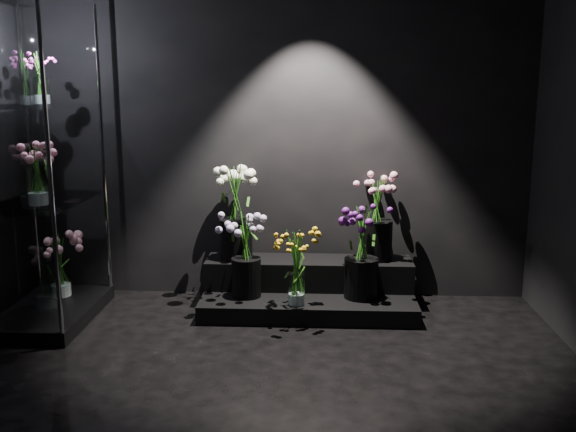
{
  "coord_description": "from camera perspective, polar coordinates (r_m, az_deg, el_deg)",
  "views": [
    {
      "loc": [
        0.32,
        -3.12,
        1.73
      ],
      "look_at": [
        0.11,
        1.2,
        0.83
      ],
      "focal_mm": 40.0,
      "sensor_mm": 36.0,
      "label": 1
    }
  ],
  "objects": [
    {
      "name": "bouquet_case_pink",
      "position": [
        4.73,
        -21.47,
        3.62
      ],
      "size": [
        0.29,
        0.29,
        0.43
      ],
      "rotation": [
        0.0,
        0.0,
        0.05
      ],
      "color": "white",
      "rests_on": "display_case"
    },
    {
      "name": "floor",
      "position": [
        3.58,
        -2.83,
        -17.12
      ],
      "size": [
        4.0,
        4.0,
        0.0
      ],
      "primitive_type": "plane",
      "color": "black",
      "rests_on": "ground"
    },
    {
      "name": "display_riser",
      "position": [
        5.05,
        1.84,
        -6.46
      ],
      "size": [
        1.62,
        0.72,
        0.36
      ],
      "color": "black",
      "rests_on": "floor"
    },
    {
      "name": "bouquet_orange_bells",
      "position": [
        4.65,
        0.76,
        -4.44
      ],
      "size": [
        0.33,
        0.33,
        0.57
      ],
      "rotation": [
        0.0,
        0.0,
        -0.29
      ],
      "color": "white",
      "rests_on": "display_riser"
    },
    {
      "name": "bouquet_purple",
      "position": [
        4.82,
        6.58,
        -3.01
      ],
      "size": [
        0.37,
        0.37,
        0.69
      ],
      "rotation": [
        0.0,
        0.0,
        0.18
      ],
      "color": "black",
      "rests_on": "display_riser"
    },
    {
      "name": "bouquet_pink_roses",
      "position": [
        5.04,
        7.9,
        0.16
      ],
      "size": [
        0.4,
        0.4,
        0.65
      ],
      "rotation": [
        0.0,
        0.0,
        0.2
      ],
      "color": "black",
      "rests_on": "display_riser"
    },
    {
      "name": "wall_back",
      "position": [
        5.14,
        -0.79,
        8.11
      ],
      "size": [
        4.0,
        0.0,
        4.0
      ],
      "primitive_type": "plane",
      "rotation": [
        1.57,
        0.0,
        0.0
      ],
      "color": "black",
      "rests_on": "floor"
    },
    {
      "name": "wall_front",
      "position": [
        1.21,
        -12.84,
        -4.24
      ],
      "size": [
        4.0,
        0.0,
        4.0
      ],
      "primitive_type": "plane",
      "rotation": [
        -1.57,
        0.0,
        0.0
      ],
      "color": "black",
      "rests_on": "floor"
    },
    {
      "name": "display_case",
      "position": [
        4.89,
        -21.27,
        4.2
      ],
      "size": [
        0.63,
        1.05,
        2.3
      ],
      "color": "black",
      "rests_on": "floor"
    },
    {
      "name": "bouquet_case_base_pink",
      "position": [
        5.24,
        -19.67,
        -3.96
      ],
      "size": [
        0.38,
        0.38,
        0.5
      ],
      "rotation": [
        0.0,
        0.0,
        -0.15
      ],
      "color": "white",
      "rests_on": "display_case"
    },
    {
      "name": "bouquet_cream_roses",
      "position": [
        5.01,
        -4.69,
        0.97
      ],
      "size": [
        0.48,
        0.48,
        0.76
      ],
      "rotation": [
        0.0,
        0.0,
        0.3
      ],
      "color": "black",
      "rests_on": "display_riser"
    },
    {
      "name": "bouquet_case_magenta",
      "position": [
        5.02,
        -21.12,
        11.42
      ],
      "size": [
        0.21,
        0.21,
        0.36
      ],
      "rotation": [
        0.0,
        0.0,
        0.03
      ],
      "color": "white",
      "rests_on": "display_case"
    },
    {
      "name": "bouquet_lilac",
      "position": [
        4.82,
        -3.76,
        -2.9
      ],
      "size": [
        0.46,
        0.46,
        0.64
      ],
      "rotation": [
        0.0,
        0.0,
        0.43
      ],
      "color": "black",
      "rests_on": "display_riser"
    }
  ]
}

